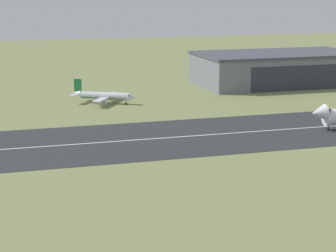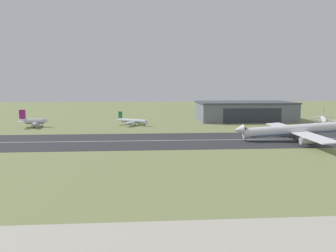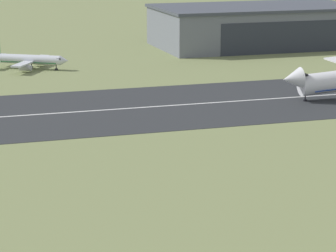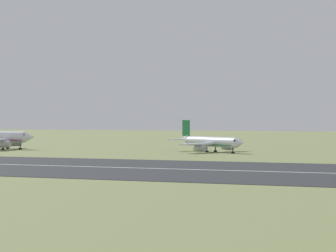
{
  "view_description": "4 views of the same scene",
  "coord_description": "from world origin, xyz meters",
  "px_view_note": "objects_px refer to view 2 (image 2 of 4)",
  "views": [
    {
      "loc": [
        -31.14,
        -49.43,
        40.34
      ],
      "look_at": [
        13.02,
        93.98,
        7.53
      ],
      "focal_mm": 70.0,
      "sensor_mm": 36.0,
      "label": 1
    },
    {
      "loc": [
        19.94,
        -31.33,
        25.32
      ],
      "look_at": [
        28.98,
        94.89,
        8.9
      ],
      "focal_mm": 35.0,
      "sensor_mm": 36.0,
      "label": 2
    },
    {
      "loc": [
        -14.65,
        -43.7,
        35.85
      ],
      "look_at": [
        23.54,
        77.58,
        4.67
      ],
      "focal_mm": 85.0,
      "sensor_mm": 36.0,
      "label": 3
    },
    {
      "loc": [
        56.7,
        7.59,
        8.77
      ],
      "look_at": [
        27.88,
        91.27,
        7.64
      ],
      "focal_mm": 70.0,
      "sensor_mm": 36.0,
      "label": 4
    }
  ],
  "objects_px": {
    "airplane_parked_east": "(133,121)",
    "airplane_parked_centre": "(324,119)",
    "airplane_landing": "(299,130)",
    "airplane_parked_far_east": "(34,122)"
  },
  "relations": [
    {
      "from": "airplane_parked_east",
      "to": "airplane_parked_centre",
      "type": "bearing_deg",
      "value": -0.87
    },
    {
      "from": "airplane_landing",
      "to": "airplane_parked_east",
      "type": "distance_m",
      "value": 96.75
    },
    {
      "from": "airplane_landing",
      "to": "airplane_parked_far_east",
      "type": "xyz_separation_m",
      "value": [
        -132.98,
        56.11,
        -1.65
      ]
    },
    {
      "from": "airplane_landing",
      "to": "airplane_parked_far_east",
      "type": "height_order",
      "value": "airplane_landing"
    },
    {
      "from": "airplane_landing",
      "to": "airplane_parked_centre",
      "type": "bearing_deg",
      "value": 52.86
    },
    {
      "from": "airplane_parked_far_east",
      "to": "airplane_parked_east",
      "type": "bearing_deg",
      "value": 4.44
    },
    {
      "from": "airplane_parked_east",
      "to": "airplane_parked_far_east",
      "type": "relative_size",
      "value": 1.22
    },
    {
      "from": "airplane_parked_centre",
      "to": "airplane_parked_far_east",
      "type": "relative_size",
      "value": 1.43
    },
    {
      "from": "airplane_parked_centre",
      "to": "airplane_parked_far_east",
      "type": "height_order",
      "value": "airplane_parked_far_east"
    },
    {
      "from": "airplane_landing",
      "to": "airplane_parked_east",
      "type": "bearing_deg",
      "value": 141.22
    }
  ]
}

